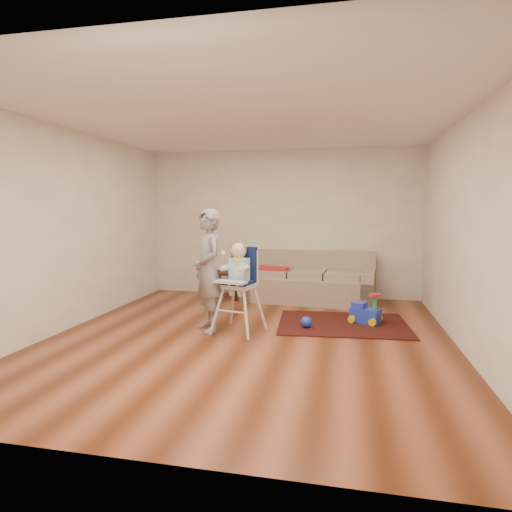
% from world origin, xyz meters
% --- Properties ---
extents(ground, '(5.50, 5.50, 0.00)m').
position_xyz_m(ground, '(0.00, 0.00, 0.00)').
color(ground, '#53220E').
rests_on(ground, ground).
extents(room_envelope, '(5.04, 5.52, 2.72)m').
position_xyz_m(room_envelope, '(0.00, 0.53, 1.88)').
color(room_envelope, beige).
rests_on(room_envelope, ground).
extents(sofa, '(2.34, 1.14, 0.87)m').
position_xyz_m(sofa, '(0.53, 2.30, 0.44)').
color(sofa, gray).
rests_on(sofa, ground).
extents(side_table, '(0.48, 0.48, 0.48)m').
position_xyz_m(side_table, '(-0.94, 2.29, 0.24)').
color(side_table, black).
rests_on(side_table, ground).
extents(area_rug, '(1.89, 1.48, 0.01)m').
position_xyz_m(area_rug, '(1.15, 0.89, 0.01)').
color(area_rug, black).
rests_on(area_rug, ground).
extents(ride_on_toy, '(0.47, 0.41, 0.43)m').
position_xyz_m(ride_on_toy, '(1.47, 1.01, 0.23)').
color(ride_on_toy, blue).
rests_on(ride_on_toy, area_rug).
extents(toy_ball, '(0.15, 0.15, 0.15)m').
position_xyz_m(toy_ball, '(0.67, 0.57, 0.09)').
color(toy_ball, blue).
rests_on(toy_ball, area_rug).
extents(high_chair, '(0.66, 0.66, 1.19)m').
position_xyz_m(high_chair, '(-0.20, 0.24, 0.57)').
color(high_chair, silver).
rests_on(high_chair, ground).
extents(adult, '(0.67, 0.71, 1.63)m').
position_xyz_m(adult, '(-0.61, 0.22, 0.81)').
color(adult, gray).
rests_on(adult, ground).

